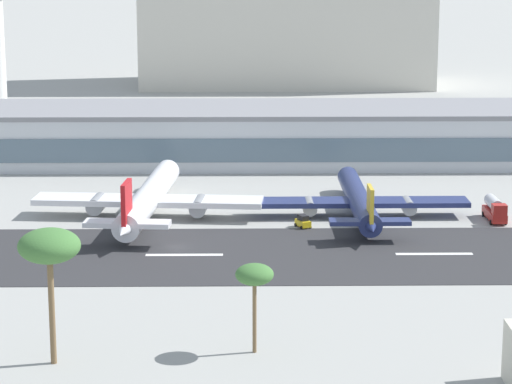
{
  "coord_description": "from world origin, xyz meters",
  "views": [
    {
      "loc": [
        10.29,
        -176.27,
        48.98
      ],
      "look_at": [
        13.06,
        16.8,
        5.21
      ],
      "focal_mm": 80.74,
      "sensor_mm": 36.0,
      "label": 1
    }
  ],
  "objects_px": {
    "terminal_building": "(247,134)",
    "airliner_red_tail_gate_0": "(147,200)",
    "airliner_gold_tail_gate_1": "(359,202)",
    "service_fuel_truck_0": "(495,209)",
    "palm_tree_1": "(255,276)",
    "service_baggage_tug_1": "(303,222)",
    "palm_tree_0": "(49,248)",
    "distant_hotel_block": "(286,9)"
  },
  "relations": [
    {
      "from": "service_fuel_truck_0",
      "to": "service_baggage_tug_1",
      "type": "distance_m",
      "value": 33.81
    },
    {
      "from": "airliner_red_tail_gate_0",
      "to": "terminal_building",
      "type": "bearing_deg",
      "value": -13.94
    },
    {
      "from": "palm_tree_1",
      "to": "distant_hotel_block",
      "type": "bearing_deg",
      "value": 86.9
    },
    {
      "from": "distant_hotel_block",
      "to": "palm_tree_0",
      "type": "distance_m",
      "value": 253.62
    },
    {
      "from": "distant_hotel_block",
      "to": "palm_tree_0",
      "type": "relative_size",
      "value": 5.79
    },
    {
      "from": "terminal_building",
      "to": "airliner_gold_tail_gate_1",
      "type": "relative_size",
      "value": 4.88
    },
    {
      "from": "airliner_gold_tail_gate_1",
      "to": "palm_tree_0",
      "type": "bearing_deg",
      "value": 148.06
    },
    {
      "from": "airliner_gold_tail_gate_1",
      "to": "palm_tree_1",
      "type": "bearing_deg",
      "value": 163.48
    },
    {
      "from": "palm_tree_1",
      "to": "airliner_gold_tail_gate_1",
      "type": "bearing_deg",
      "value": 73.73
    },
    {
      "from": "terminal_building",
      "to": "palm_tree_1",
      "type": "xyz_separation_m",
      "value": [
        0.06,
        -117.15,
        3.51
      ]
    },
    {
      "from": "distant_hotel_block",
      "to": "palm_tree_1",
      "type": "distance_m",
      "value": 248.29
    },
    {
      "from": "terminal_building",
      "to": "airliner_red_tail_gate_0",
      "type": "relative_size",
      "value": 4.18
    },
    {
      "from": "distant_hotel_block",
      "to": "service_baggage_tug_1",
      "type": "distance_m",
      "value": 189.88
    },
    {
      "from": "service_baggage_tug_1",
      "to": "airliner_red_tail_gate_0",
      "type": "bearing_deg",
      "value": 52.53
    },
    {
      "from": "airliner_red_tail_gate_0",
      "to": "service_fuel_truck_0",
      "type": "distance_m",
      "value": 60.44
    },
    {
      "from": "terminal_building",
      "to": "service_baggage_tug_1",
      "type": "distance_m",
      "value": 58.95
    },
    {
      "from": "distant_hotel_block",
      "to": "palm_tree_1",
      "type": "relative_size",
      "value": 8.54
    },
    {
      "from": "palm_tree_0",
      "to": "palm_tree_1",
      "type": "height_order",
      "value": "palm_tree_0"
    },
    {
      "from": "airliner_gold_tail_gate_1",
      "to": "palm_tree_0",
      "type": "distance_m",
      "value": 81.79
    },
    {
      "from": "service_baggage_tug_1",
      "to": "palm_tree_1",
      "type": "height_order",
      "value": "palm_tree_1"
    },
    {
      "from": "airliner_gold_tail_gate_1",
      "to": "service_baggage_tug_1",
      "type": "xyz_separation_m",
      "value": [
        -10.19,
        -6.63,
        -1.87
      ]
    },
    {
      "from": "airliner_gold_tail_gate_1",
      "to": "terminal_building",
      "type": "bearing_deg",
      "value": 20.25
    },
    {
      "from": "airliner_red_tail_gate_0",
      "to": "service_fuel_truck_0",
      "type": "height_order",
      "value": "airliner_red_tail_gate_0"
    },
    {
      "from": "palm_tree_0",
      "to": "palm_tree_1",
      "type": "xyz_separation_m",
      "value": [
        23.39,
        3.24,
        -4.44
      ]
    },
    {
      "from": "airliner_red_tail_gate_0",
      "to": "service_baggage_tug_1",
      "type": "xyz_separation_m",
      "value": [
        26.86,
        -6.47,
        -2.36
      ]
    },
    {
      "from": "airliner_gold_tail_gate_1",
      "to": "palm_tree_1",
      "type": "height_order",
      "value": "palm_tree_1"
    },
    {
      "from": "airliner_gold_tail_gate_1",
      "to": "palm_tree_0",
      "type": "relative_size",
      "value": 2.72
    },
    {
      "from": "airliner_gold_tail_gate_1",
      "to": "service_fuel_truck_0",
      "type": "distance_m",
      "value": 23.46
    },
    {
      "from": "terminal_building",
      "to": "palm_tree_0",
      "type": "xyz_separation_m",
      "value": [
        -23.33,
        -120.39,
        7.95
      ]
    },
    {
      "from": "service_fuel_truck_0",
      "to": "distant_hotel_block",
      "type": "bearing_deg",
      "value": -171.78
    },
    {
      "from": "terminal_building",
      "to": "airliner_red_tail_gate_0",
      "type": "xyz_separation_m",
      "value": [
        -17.82,
        -51.58,
        -2.56
      ]
    },
    {
      "from": "terminal_building",
      "to": "airliner_red_tail_gate_0",
      "type": "bearing_deg",
      "value": -109.06
    },
    {
      "from": "airliner_red_tail_gate_0",
      "to": "palm_tree_1",
      "type": "distance_m",
      "value": 68.23
    },
    {
      "from": "distant_hotel_block",
      "to": "airliner_gold_tail_gate_1",
      "type": "bearing_deg",
      "value": -88.18
    },
    {
      "from": "service_fuel_truck_0",
      "to": "airliner_red_tail_gate_0",
      "type": "bearing_deg",
      "value": -92.81
    },
    {
      "from": "palm_tree_0",
      "to": "airliner_red_tail_gate_0",
      "type": "bearing_deg",
      "value": 85.42
    },
    {
      "from": "service_baggage_tug_1",
      "to": "palm_tree_1",
      "type": "xyz_separation_m",
      "value": [
        -8.99,
        -59.1,
        8.43
      ]
    },
    {
      "from": "palm_tree_0",
      "to": "distant_hotel_block",
      "type": "bearing_deg",
      "value": 81.65
    },
    {
      "from": "distant_hotel_block",
      "to": "palm_tree_1",
      "type": "height_order",
      "value": "distant_hotel_block"
    },
    {
      "from": "terminal_building",
      "to": "service_fuel_truck_0",
      "type": "xyz_separation_m",
      "value": [
        42.56,
        -53.73,
        -3.94
      ]
    },
    {
      "from": "palm_tree_1",
      "to": "palm_tree_0",
      "type": "bearing_deg",
      "value": -172.12
    },
    {
      "from": "airliner_red_tail_gate_0",
      "to": "service_baggage_tug_1",
      "type": "relative_size",
      "value": 14.31
    }
  ]
}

